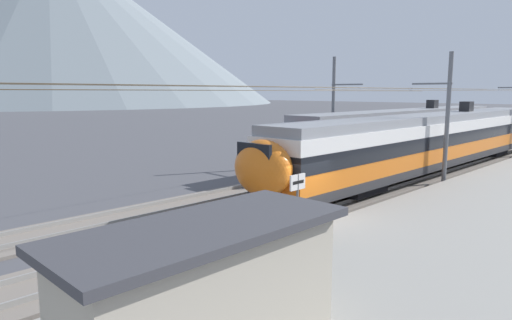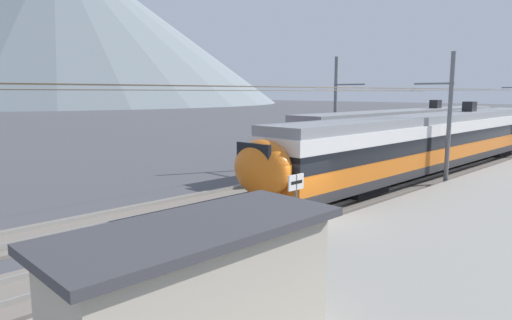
# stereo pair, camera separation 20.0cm
# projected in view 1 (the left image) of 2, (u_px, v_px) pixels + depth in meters

# --- Properties ---
(ground_plane) EXTENTS (400.00, 400.00, 0.00)m
(ground_plane) POSITION_uv_depth(u_px,v_px,m) (309.00, 226.00, 17.73)
(ground_plane) COLOR #4C4C51
(platform_slab) EXTENTS (120.00, 7.52, 0.39)m
(platform_slab) POSITION_uv_depth(u_px,v_px,m) (422.00, 249.00, 14.49)
(platform_slab) COLOR gray
(platform_slab) RESTS_ON ground
(track_near) EXTENTS (120.00, 3.00, 0.28)m
(track_near) POSITION_uv_depth(u_px,v_px,m) (282.00, 217.00, 18.71)
(track_near) COLOR slate
(track_near) RESTS_ON ground
(track_far) EXTENTS (120.00, 3.00, 0.28)m
(track_far) POSITION_uv_depth(u_px,v_px,m) (212.00, 199.00, 21.87)
(track_far) COLOR slate
(track_far) RESTS_ON ground
(train_near_platform) EXTENTS (32.76, 2.91, 4.27)m
(train_near_platform) POSITION_uv_depth(u_px,v_px,m) (433.00, 139.00, 28.54)
(train_near_platform) COLOR #2D2D30
(train_near_platform) RESTS_ON track_near
(train_far_track) EXTENTS (28.95, 2.91, 4.27)m
(train_far_track) POSITION_uv_depth(u_px,v_px,m) (405.00, 130.00, 35.43)
(train_far_track) COLOR #2D2D30
(train_far_track) RESTS_ON track_far
(catenary_mast_mid) EXTENTS (49.44, 2.29, 7.39)m
(catenary_mast_mid) POSITION_uv_depth(u_px,v_px,m) (445.00, 116.00, 24.95)
(catenary_mast_mid) COLOR slate
(catenary_mast_mid) RESTS_ON ground
(catenary_mast_far_side) EXTENTS (49.44, 2.50, 7.67)m
(catenary_mast_far_side) POSITION_uv_depth(u_px,v_px,m) (335.00, 109.00, 31.85)
(catenary_mast_far_side) COLOR slate
(catenary_mast_far_side) RESTS_ON ground
(platform_sign) EXTENTS (0.70, 0.08, 2.25)m
(platform_sign) POSITION_uv_depth(u_px,v_px,m) (297.00, 193.00, 14.35)
(platform_sign) COLOR #59595B
(platform_sign) RESTS_ON platform_slab
(passenger_walking) EXTENTS (0.53, 0.22, 1.69)m
(passenger_walking) POSITION_uv_depth(u_px,v_px,m) (221.00, 250.00, 11.19)
(passenger_walking) COLOR #383842
(passenger_walking) RESTS_ON platform_slab
(handbag_beside_passenger) EXTENTS (0.32, 0.18, 0.44)m
(handbag_beside_passenger) POSITION_uv_depth(u_px,v_px,m) (234.00, 270.00, 11.88)
(handbag_beside_passenger) COLOR black
(handbag_beside_passenger) RESTS_ON platform_slab
(handbag_near_sign) EXTENTS (0.32, 0.18, 0.40)m
(handbag_near_sign) POSITION_uv_depth(u_px,v_px,m) (286.00, 238.00, 14.57)
(handbag_near_sign) COLOR maroon
(handbag_near_sign) RESTS_ON platform_slab
(potted_plant_platform_edge) EXTENTS (0.44, 0.44, 0.70)m
(potted_plant_platform_edge) POSITION_uv_depth(u_px,v_px,m) (316.00, 229.00, 14.71)
(potted_plant_platform_edge) COLOR brown
(potted_plant_platform_edge) RESTS_ON platform_slab
(potted_plant_by_shelter) EXTENTS (0.67, 0.67, 0.87)m
(potted_plant_by_shelter) POSITION_uv_depth(u_px,v_px,m) (281.00, 257.00, 11.93)
(potted_plant_by_shelter) COLOR brown
(potted_plant_by_shelter) RESTS_ON platform_slab
(platform_shelter) EXTENTS (5.26, 2.23, 2.63)m
(platform_shelter) POSITION_uv_depth(u_px,v_px,m) (207.00, 296.00, 7.79)
(platform_shelter) COLOR #B7AD99
(platform_shelter) RESTS_ON platform_slab
(mountain_central_peak) EXTENTS (204.83, 204.83, 74.95)m
(mountain_central_peak) POSITION_uv_depth(u_px,v_px,m) (53.00, 22.00, 210.32)
(mountain_central_peak) COLOR slate
(mountain_central_peak) RESTS_ON ground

